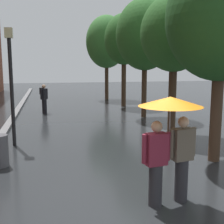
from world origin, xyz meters
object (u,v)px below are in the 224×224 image
(couple_under_umbrella, at_px, (170,131))
(litter_bin, at_px, (0,151))
(pedestrian_walking_midground, at_px, (44,98))
(street_tree_2, at_px, (145,35))
(street_tree_0, at_px, (222,19))
(street_lamp_post, at_px, (11,78))
(street_tree_1, at_px, (174,34))
(street_tree_4, at_px, (107,42))
(street_tree_3, at_px, (124,40))

(couple_under_umbrella, xyz_separation_m, litter_bin, (-3.52, 2.92, -1.01))
(litter_bin, relative_size, pedestrian_walking_midground, 0.53)
(street_tree_2, height_order, couple_under_umbrella, street_tree_2)
(street_tree_0, distance_m, street_lamp_post, 6.54)
(street_tree_0, distance_m, street_tree_2, 7.15)
(street_tree_1, distance_m, street_tree_4, 12.17)
(street_tree_1, relative_size, street_tree_2, 0.88)
(couple_under_umbrella, bearing_deg, street_tree_1, 65.72)
(street_tree_2, xyz_separation_m, street_tree_4, (-0.30, 8.20, 0.24))
(street_tree_0, relative_size, pedestrian_walking_midground, 3.46)
(street_tree_0, distance_m, street_tree_4, 15.35)
(street_lamp_post, bearing_deg, litter_bin, -94.13)
(street_tree_4, relative_size, street_lamp_post, 1.67)
(street_tree_3, bearing_deg, street_tree_0, -91.60)
(street_tree_2, height_order, street_tree_3, street_tree_2)
(street_tree_4, xyz_separation_m, litter_bin, (-5.83, -14.56, -3.97))
(street_tree_0, distance_m, street_tree_3, 11.26)
(litter_bin, height_order, pedestrian_walking_midground, pedestrian_walking_midground)
(couple_under_umbrella, relative_size, litter_bin, 2.46)
(street_tree_2, bearing_deg, street_lamp_post, -144.38)
(street_lamp_post, bearing_deg, street_tree_0, -26.75)
(litter_bin, bearing_deg, street_tree_4, 68.17)
(street_tree_2, bearing_deg, couple_under_umbrella, -105.72)
(street_tree_3, height_order, litter_bin, street_tree_3)
(street_tree_3, relative_size, street_tree_4, 0.92)
(pedestrian_walking_midground, bearing_deg, street_tree_3, 19.73)
(street_tree_1, xyz_separation_m, street_tree_3, (0.21, 8.07, 0.44))
(street_tree_2, xyz_separation_m, pedestrian_walking_midground, (-5.04, 2.30, -3.29))
(street_tree_1, bearing_deg, couple_under_umbrella, -114.28)
(litter_bin, bearing_deg, street_tree_2, 46.05)
(street_tree_1, distance_m, litter_bin, 7.23)
(street_tree_0, relative_size, street_tree_4, 0.87)
(street_tree_1, bearing_deg, street_tree_3, 88.50)
(street_tree_4, height_order, street_lamp_post, street_tree_4)
(street_lamp_post, xyz_separation_m, pedestrian_walking_midground, (0.94, 6.59, -1.41))
(street_tree_3, height_order, street_lamp_post, street_tree_3)
(street_tree_0, height_order, street_tree_3, street_tree_3)
(pedestrian_walking_midground, bearing_deg, couple_under_umbrella, -78.17)
(pedestrian_walking_midground, bearing_deg, street_lamp_post, -98.14)
(street_tree_0, bearing_deg, litter_bin, 172.36)
(street_tree_3, bearing_deg, pedestrian_walking_midground, -160.27)
(street_tree_1, distance_m, couple_under_umbrella, 6.30)
(street_tree_3, relative_size, litter_bin, 6.91)
(couple_under_umbrella, xyz_separation_m, street_lamp_post, (-3.37, 4.99, 0.84))
(street_tree_2, relative_size, pedestrian_walking_midground, 3.70)
(couple_under_umbrella, relative_size, pedestrian_walking_midground, 1.30)
(street_tree_0, height_order, street_tree_2, street_tree_2)
(street_tree_1, height_order, street_lamp_post, street_tree_1)
(street_tree_4, relative_size, couple_under_umbrella, 3.06)
(pedestrian_walking_midground, bearing_deg, street_tree_2, -24.56)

